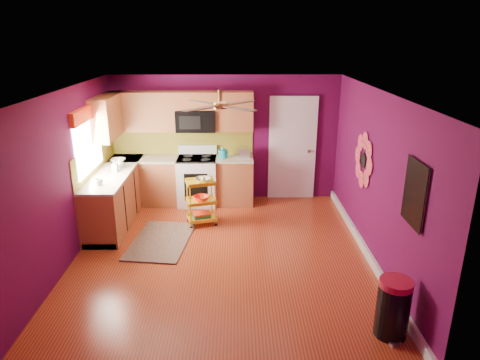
{
  "coord_description": "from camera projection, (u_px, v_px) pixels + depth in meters",
  "views": [
    {
      "loc": [
        0.22,
        -5.85,
        3.25
      ],
      "look_at": [
        0.28,
        0.4,
        1.09
      ],
      "focal_mm": 32.0,
      "sensor_mm": 36.0,
      "label": 1
    }
  ],
  "objects": [
    {
      "name": "ground",
      "position": [
        222.0,
        255.0,
        6.59
      ],
      "size": [
        5.0,
        5.0,
        0.0
      ],
      "primitive_type": "plane",
      "color": "maroon",
      "rests_on": "ground"
    },
    {
      "name": "room_envelope",
      "position": [
        222.0,
        153.0,
        6.06
      ],
      "size": [
        4.54,
        5.04,
        2.52
      ],
      "color": "#53093B",
      "rests_on": "ground"
    },
    {
      "name": "lower_cabinets",
      "position": [
        154.0,
        189.0,
        8.16
      ],
      "size": [
        2.81,
        2.31,
        0.94
      ],
      "color": "brown",
      "rests_on": "ground"
    },
    {
      "name": "electric_range",
      "position": [
        197.0,
        180.0,
        8.48
      ],
      "size": [
        0.76,
        0.66,
        1.13
      ],
      "color": "white",
      "rests_on": "ground"
    },
    {
      "name": "upper_cabinetry",
      "position": [
        158.0,
        114.0,
        8.05
      ],
      "size": [
        2.8,
        2.3,
        1.26
      ],
      "color": "brown",
      "rests_on": "ground"
    },
    {
      "name": "left_window",
      "position": [
        87.0,
        131.0,
        7.0
      ],
      "size": [
        0.08,
        1.35,
        1.08
      ],
      "color": "white",
      "rests_on": "ground"
    },
    {
      "name": "panel_door",
      "position": [
        292.0,
        150.0,
        8.6
      ],
      "size": [
        0.95,
        0.11,
        2.15
      ],
      "color": "white",
      "rests_on": "ground"
    },
    {
      "name": "right_wall_art",
      "position": [
        383.0,
        173.0,
        5.82
      ],
      "size": [
        0.04,
        2.74,
        1.04
      ],
      "color": "black",
      "rests_on": "ground"
    },
    {
      "name": "ceiling_fan",
      "position": [
        220.0,
        105.0,
        6.03
      ],
      "size": [
        1.01,
        1.01,
        0.26
      ],
      "color": "#BF8C3F",
      "rests_on": "ground"
    },
    {
      "name": "shag_rug",
      "position": [
        161.0,
        241.0,
        7.04
      ],
      "size": [
        1.04,
        1.53,
        0.02
      ],
      "primitive_type": "cube",
      "rotation": [
        0.0,
        0.0,
        -0.12
      ],
      "color": "black",
      "rests_on": "ground"
    },
    {
      "name": "rolling_cart",
      "position": [
        202.0,
        200.0,
        7.54
      ],
      "size": [
        0.58,
        0.48,
        0.9
      ],
      "color": "yellow",
      "rests_on": "ground"
    },
    {
      "name": "trash_can",
      "position": [
        393.0,
        308.0,
        4.76
      ],
      "size": [
        0.49,
        0.49,
        0.7
      ],
      "color": "black",
      "rests_on": "ground"
    },
    {
      "name": "teal_kettle",
      "position": [
        223.0,
        154.0,
        8.33
      ],
      "size": [
        0.18,
        0.18,
        0.21
      ],
      "color": "teal",
      "rests_on": "lower_cabinets"
    },
    {
      "name": "toaster",
      "position": [
        244.0,
        153.0,
        8.34
      ],
      "size": [
        0.22,
        0.15,
        0.18
      ],
      "primitive_type": "cube",
      "color": "beige",
      "rests_on": "lower_cabinets"
    },
    {
      "name": "soap_bottle_a",
      "position": [
        115.0,
        166.0,
        7.48
      ],
      "size": [
        0.09,
        0.1,
        0.21
      ],
      "primitive_type": "imported",
      "color": "#EA3F72",
      "rests_on": "lower_cabinets"
    },
    {
      "name": "soap_bottle_b",
      "position": [
        120.0,
        163.0,
        7.7
      ],
      "size": [
        0.15,
        0.15,
        0.19
      ],
      "primitive_type": "imported",
      "color": "white",
      "rests_on": "lower_cabinets"
    },
    {
      "name": "counter_dish",
      "position": [
        118.0,
        161.0,
        8.05
      ],
      "size": [
        0.27,
        0.27,
        0.07
      ],
      "primitive_type": "imported",
      "color": "white",
      "rests_on": "lower_cabinets"
    },
    {
      "name": "counter_cup",
      "position": [
        99.0,
        182.0,
        6.83
      ],
      "size": [
        0.13,
        0.13,
        0.1
      ],
      "primitive_type": "imported",
      "color": "white",
      "rests_on": "lower_cabinets"
    }
  ]
}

